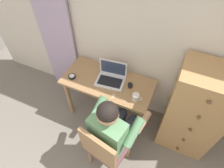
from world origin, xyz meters
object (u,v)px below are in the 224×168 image
at_px(desk_clock, 72,77).
at_px(computer_mouse, 130,85).
at_px(coffee_mug, 136,97).
at_px(dresser, 194,112).
at_px(chair, 105,147).
at_px(laptop, 111,77).
at_px(desk, 108,88).
at_px(person_seated, 115,126).

bearing_deg(desk_clock, computer_mouse, 12.72).
bearing_deg(coffee_mug, computer_mouse, 126.28).
distance_m(dresser, chair, 1.07).
bearing_deg(laptop, chair, -70.94).
relative_size(dresser, desk_clock, 14.06).
xyz_separation_m(desk, desk_clock, (-0.43, -0.12, 0.14)).
bearing_deg(person_seated, desk, 121.45).
height_order(person_seated, laptop, person_seated).
height_order(desk_clock, coffee_mug, coffee_mug).
relative_size(dresser, chair, 1.45).
relative_size(laptop, desk_clock, 4.08).
relative_size(chair, laptop, 2.38).
xyz_separation_m(dresser, desk_clock, (-1.48, -0.17, 0.10)).
distance_m(chair, laptop, 0.82).
xyz_separation_m(desk, laptop, (0.03, 0.04, 0.17)).
relative_size(desk, coffee_mug, 9.35).
relative_size(desk, laptop, 3.06).
bearing_deg(dresser, computer_mouse, -179.46).
distance_m(laptop, desk_clock, 0.49).
relative_size(desk, chair, 1.28).
bearing_deg(computer_mouse, chair, -112.05).
height_order(laptop, coffee_mug, laptop).
xyz_separation_m(desk, coffee_mug, (0.40, -0.13, 0.17)).
height_order(desk, laptop, laptop).
bearing_deg(chair, desk_clock, 141.71).
bearing_deg(person_seated, coffee_mug, 75.88).
bearing_deg(computer_mouse, dresser, -21.31).
height_order(person_seated, computer_mouse, person_seated).
bearing_deg(desk_clock, person_seated, -27.22).
distance_m(desk, dresser, 1.05).
height_order(dresser, laptop, dresser).
xyz_separation_m(chair, laptop, (-0.25, 0.73, 0.28)).
bearing_deg(person_seated, laptop, 117.30).
distance_m(person_seated, coffee_mug, 0.40).
height_order(dresser, desk_clock, dresser).
relative_size(dresser, laptop, 3.45).
distance_m(dresser, coffee_mug, 0.68).
relative_size(desk, computer_mouse, 11.22).
xyz_separation_m(desk_clock, coffee_mug, (0.84, -0.01, 0.03)).
bearing_deg(laptop, desk_clock, -160.18).
height_order(laptop, desk_clock, laptop).
bearing_deg(coffee_mug, desk_clock, 179.53).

